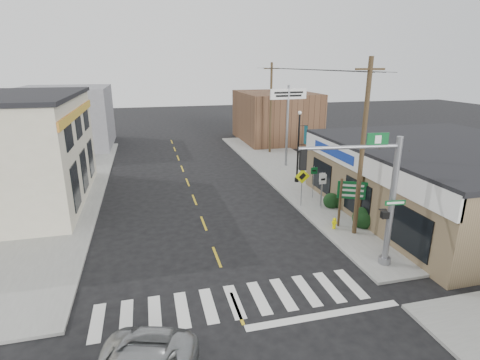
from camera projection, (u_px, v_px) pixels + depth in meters
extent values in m
plane|color=black|center=(237.00, 308.00, 14.02)|extent=(140.00, 140.00, 0.00)
cube|color=gray|center=(312.00, 184.00, 28.14)|extent=(6.00, 38.00, 0.13)
cube|color=gray|center=(52.00, 206.00, 23.92)|extent=(6.00, 38.00, 0.13)
cube|color=gold|center=(204.00, 223.00, 21.42)|extent=(0.12, 56.00, 0.01)
cube|color=silver|center=(234.00, 301.00, 14.39)|extent=(11.00, 2.20, 0.01)
cube|color=#766347|center=(448.00, 182.00, 22.37)|extent=(12.00, 14.00, 4.00)
cube|color=brown|center=(275.00, 117.00, 43.76)|extent=(8.00, 10.00, 5.60)
cube|color=gray|center=(66.00, 118.00, 40.10)|extent=(9.00, 10.00, 6.40)
cylinder|color=gray|center=(392.00, 203.00, 16.06)|extent=(0.27, 0.27, 5.80)
cylinder|color=gray|center=(353.00, 148.00, 14.81)|extent=(4.25, 0.15, 0.15)
cube|color=black|center=(307.00, 162.00, 14.49)|extent=(0.27, 0.21, 0.87)
cube|color=#0B4F21|center=(395.00, 203.00, 15.83)|extent=(0.92, 0.04, 0.21)
cube|color=#0B4F21|center=(379.00, 140.00, 14.99)|extent=(0.92, 0.05, 0.53)
cube|color=black|center=(386.00, 215.00, 16.11)|extent=(0.31, 0.25, 0.31)
cube|color=#493822|center=(340.00, 203.00, 20.38)|extent=(0.10, 0.10, 2.74)
cube|color=#493822|center=(361.00, 201.00, 20.68)|extent=(0.10, 0.10, 2.74)
cube|color=#12512E|center=(352.00, 190.00, 20.27)|extent=(1.57, 0.05, 0.98)
cylinder|color=#DAD400|center=(334.00, 224.00, 20.38)|extent=(0.18, 0.18, 0.51)
sphere|color=#DAD400|center=(335.00, 219.00, 20.29)|extent=(0.20, 0.20, 0.20)
cylinder|color=gray|center=(302.00, 189.00, 23.37)|extent=(0.05, 0.05, 2.24)
cube|color=#BAC105|center=(302.00, 176.00, 23.09)|extent=(0.95, 0.03, 0.95)
cylinder|color=black|center=(298.00, 148.00, 27.81)|extent=(0.14, 0.14, 5.17)
sphere|color=silver|center=(300.00, 113.00, 27.02)|extent=(0.28, 0.28, 0.28)
cube|color=#0F4A55|center=(306.00, 135.00, 27.64)|extent=(0.02, 0.55, 1.39)
cylinder|color=gray|center=(287.00, 126.00, 32.07)|extent=(0.20, 0.20, 6.92)
cube|color=silver|center=(288.00, 94.00, 31.26)|extent=(3.26, 0.18, 0.87)
cylinder|color=black|center=(389.00, 193.00, 21.23)|extent=(0.20, 0.20, 3.23)
ellipsoid|color=#153418|center=(364.00, 218.00, 20.63)|extent=(1.26, 1.26, 0.94)
ellipsoid|color=black|center=(331.00, 201.00, 23.48)|extent=(1.01, 1.01, 0.76)
cylinder|color=#4F3025|center=(362.00, 151.00, 18.61)|extent=(0.23, 0.23, 8.96)
cube|color=#4F3025|center=(370.00, 69.00, 17.44)|extent=(1.56, 0.10, 0.10)
cylinder|color=#3C2F1A|center=(271.00, 109.00, 36.77)|extent=(0.23, 0.23, 8.73)
cube|color=#3C2F1A|center=(272.00, 68.00, 35.64)|extent=(1.52, 0.09, 0.09)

